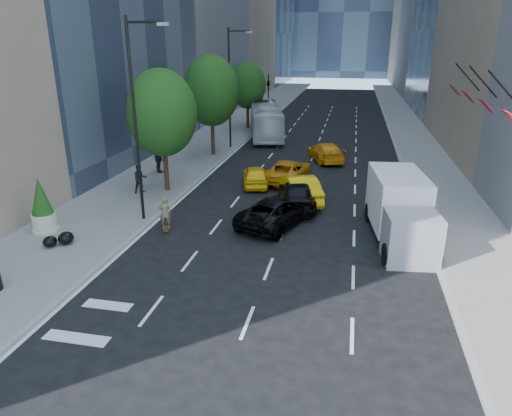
% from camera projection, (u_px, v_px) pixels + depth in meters
% --- Properties ---
extents(ground, '(160.00, 160.00, 0.00)m').
position_uv_depth(ground, '(245.00, 266.00, 19.39)').
color(ground, black).
rests_on(ground, ground).
extents(sidewalk_left, '(6.00, 120.00, 0.15)m').
position_uv_depth(sidewalk_left, '(227.00, 131.00, 48.69)').
color(sidewalk_left, slate).
rests_on(sidewalk_left, ground).
extents(sidewalk_right, '(4.00, 120.00, 0.15)m').
position_uv_depth(sidewalk_right, '(413.00, 138.00, 45.01)').
color(sidewalk_right, slate).
rests_on(sidewalk_right, ground).
extents(lamp_near, '(2.13, 0.22, 10.00)m').
position_uv_depth(lamp_near, '(137.00, 111.00, 22.30)').
color(lamp_near, black).
rests_on(lamp_near, sidewalk_left).
extents(lamp_far, '(2.13, 0.22, 10.00)m').
position_uv_depth(lamp_far, '(231.00, 82.00, 38.85)').
color(lamp_far, black).
rests_on(lamp_far, sidewalk_left).
extents(tree_near, '(4.20, 4.20, 7.46)m').
position_uv_depth(tree_near, '(162.00, 113.00, 27.35)').
color(tree_near, black).
rests_on(tree_near, sidewalk_left).
extents(tree_mid, '(4.50, 4.50, 7.99)m').
position_uv_depth(tree_mid, '(211.00, 91.00, 36.43)').
color(tree_mid, black).
rests_on(tree_mid, sidewalk_left).
extents(tree_far, '(3.90, 3.90, 6.92)m').
position_uv_depth(tree_far, '(248.00, 86.00, 48.62)').
color(tree_far, black).
rests_on(tree_far, sidewalk_left).
extents(traffic_signal, '(2.48, 0.53, 5.20)m').
position_uv_depth(traffic_signal, '(268.00, 83.00, 55.96)').
color(traffic_signal, black).
rests_on(traffic_signal, sidewalk_left).
extents(facade_flags, '(1.85, 13.30, 2.05)m').
position_uv_depth(facade_flags, '(480.00, 98.00, 24.41)').
color(facade_flags, black).
rests_on(facade_flags, ground).
extents(skateboarder, '(0.71, 0.57, 1.69)m').
position_uv_depth(skateboarder, '(165.00, 215.00, 22.78)').
color(skateboarder, '#726147').
rests_on(skateboarder, ground).
extents(black_sedan_lincoln, '(4.07, 5.76, 1.46)m').
position_uv_depth(black_sedan_lincoln, '(277.00, 211.00, 23.64)').
color(black_sedan_lincoln, black).
rests_on(black_sedan_lincoln, ground).
extents(black_sedan_mercedes, '(2.81, 5.45, 1.51)m').
position_uv_depth(black_sedan_mercedes, '(297.00, 195.00, 26.13)').
color(black_sedan_mercedes, black).
rests_on(black_sedan_mercedes, ground).
extents(taxi_a, '(2.47, 4.21, 1.35)m').
position_uv_depth(taxi_a, '(255.00, 176.00, 30.12)').
color(taxi_a, yellow).
rests_on(taxi_a, ground).
extents(taxi_b, '(3.35, 5.17, 1.61)m').
position_uv_depth(taxi_b, '(299.00, 188.00, 27.15)').
color(taxi_b, '#E9B80C').
rests_on(taxi_b, ground).
extents(taxi_c, '(2.98, 5.46, 1.45)m').
position_uv_depth(taxi_c, '(288.00, 171.00, 31.10)').
color(taxi_c, orange).
rests_on(taxi_c, ground).
extents(taxi_d, '(3.62, 5.39, 1.45)m').
position_uv_depth(taxi_d, '(326.00, 152.00, 36.46)').
color(taxi_d, orange).
rests_on(taxi_d, ground).
extents(city_bus, '(5.45, 12.14, 3.29)m').
position_uv_depth(city_bus, '(266.00, 120.00, 45.69)').
color(city_bus, silver).
rests_on(city_bus, ground).
extents(box_truck, '(3.08, 6.64, 3.06)m').
position_uv_depth(box_truck, '(400.00, 209.00, 21.53)').
color(box_truck, white).
rests_on(box_truck, ground).
extents(pedestrian_a, '(1.11, 1.10, 1.81)m').
position_uv_depth(pedestrian_a, '(140.00, 179.00, 28.08)').
color(pedestrian_a, black).
rests_on(pedestrian_a, sidewalk_left).
extents(pedestrian_b, '(1.23, 1.12, 2.02)m').
position_uv_depth(pedestrian_b, '(158.00, 159.00, 32.45)').
color(pedestrian_b, black).
rests_on(pedestrian_b, sidewalk_left).
extents(planter_shrub, '(1.14, 1.14, 2.74)m').
position_uv_depth(planter_shrub, '(42.00, 206.00, 22.24)').
color(planter_shrub, beige).
rests_on(planter_shrub, sidewalk_left).
extents(garbage_bags, '(1.19, 1.15, 0.59)m').
position_uv_depth(garbage_bags, '(60.00, 239.00, 20.98)').
color(garbage_bags, black).
rests_on(garbage_bags, sidewalk_left).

